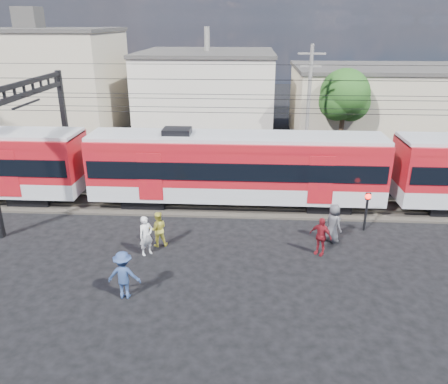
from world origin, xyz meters
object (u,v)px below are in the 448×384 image
(commuter_train, at_px, (240,166))
(pedestrian_a, at_px, (146,236))
(pedestrian_c, at_px, (124,275))
(crossing_signal, at_px, (367,204))

(commuter_train, relative_size, pedestrian_a, 27.21)
(pedestrian_a, bearing_deg, commuter_train, 11.96)
(pedestrian_c, distance_m, crossing_signal, 12.30)
(crossing_signal, bearing_deg, pedestrian_a, -163.70)
(pedestrian_a, bearing_deg, crossing_signal, -26.75)
(crossing_signal, bearing_deg, pedestrian_c, -148.82)
(commuter_train, distance_m, crossing_signal, 7.02)
(commuter_train, distance_m, pedestrian_c, 10.05)
(pedestrian_c, relative_size, crossing_signal, 0.95)
(pedestrian_c, bearing_deg, crossing_signal, -148.50)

